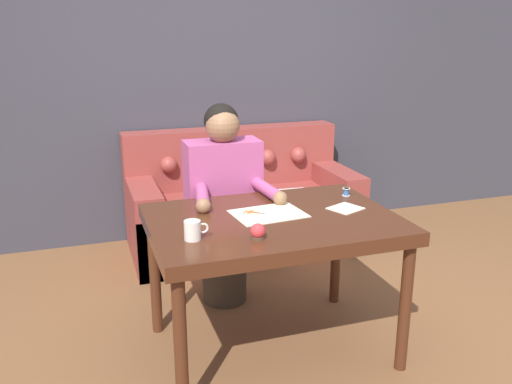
{
  "coord_description": "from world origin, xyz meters",
  "views": [
    {
      "loc": [
        -1.02,
        -2.45,
        1.68
      ],
      "look_at": [
        -0.16,
        0.12,
        0.86
      ],
      "focal_mm": 38.0,
      "sensor_mm": 36.0,
      "label": 1
    }
  ],
  "objects_px": {
    "scissors": "(255,213)",
    "pin_cushion": "(258,232)",
    "dining_table": "(273,232)",
    "mug": "(193,230)",
    "person": "(224,204)",
    "thread_spool": "(346,192)",
    "couch": "(241,207)"
  },
  "relations": [
    {
      "from": "scissors",
      "to": "pin_cushion",
      "type": "relative_size",
      "value": 2.54
    },
    {
      "from": "dining_table",
      "to": "mug",
      "type": "xyz_separation_m",
      "value": [
        -0.45,
        -0.17,
        0.12
      ]
    },
    {
      "from": "dining_table",
      "to": "pin_cushion",
      "type": "bearing_deg",
      "value": -123.51
    },
    {
      "from": "couch",
      "to": "scissors",
      "type": "xyz_separation_m",
      "value": [
        -0.35,
        -1.4,
        0.44
      ]
    },
    {
      "from": "person",
      "to": "scissors",
      "type": "xyz_separation_m",
      "value": [
        0.03,
        -0.53,
        0.11
      ]
    },
    {
      "from": "couch",
      "to": "person",
      "type": "bearing_deg",
      "value": -113.29
    },
    {
      "from": "couch",
      "to": "scissors",
      "type": "bearing_deg",
      "value": -103.91
    },
    {
      "from": "thread_spool",
      "to": "pin_cushion",
      "type": "xyz_separation_m",
      "value": [
        -0.69,
        -0.47,
        0.01
      ]
    },
    {
      "from": "person",
      "to": "mug",
      "type": "height_order",
      "value": "person"
    },
    {
      "from": "dining_table",
      "to": "person",
      "type": "height_order",
      "value": "person"
    },
    {
      "from": "person",
      "to": "scissors",
      "type": "relative_size",
      "value": 6.96
    },
    {
      "from": "dining_table",
      "to": "pin_cushion",
      "type": "relative_size",
      "value": 17.46
    },
    {
      "from": "couch",
      "to": "mug",
      "type": "xyz_separation_m",
      "value": [
        -0.73,
        -1.65,
        0.49
      ]
    },
    {
      "from": "mug",
      "to": "couch",
      "type": "bearing_deg",
      "value": 66.22
    },
    {
      "from": "mug",
      "to": "thread_spool",
      "type": "relative_size",
      "value": 2.51
    },
    {
      "from": "dining_table",
      "to": "couch",
      "type": "distance_m",
      "value": 1.55
    },
    {
      "from": "scissors",
      "to": "pin_cushion",
      "type": "bearing_deg",
      "value": -106.52
    },
    {
      "from": "mug",
      "to": "person",
      "type": "bearing_deg",
      "value": 65.69
    },
    {
      "from": "scissors",
      "to": "couch",
      "type": "bearing_deg",
      "value": 76.09
    },
    {
      "from": "person",
      "to": "thread_spool",
      "type": "bearing_deg",
      "value": -32.86
    },
    {
      "from": "dining_table",
      "to": "couch",
      "type": "relative_size",
      "value": 0.71
    },
    {
      "from": "dining_table",
      "to": "thread_spool",
      "type": "xyz_separation_m",
      "value": [
        0.52,
        0.21,
        0.1
      ]
    },
    {
      "from": "dining_table",
      "to": "person",
      "type": "relative_size",
      "value": 0.99
    },
    {
      "from": "couch",
      "to": "thread_spool",
      "type": "bearing_deg",
      "value": -79.05
    },
    {
      "from": "person",
      "to": "thread_spool",
      "type": "xyz_separation_m",
      "value": [
        0.62,
        -0.4,
        0.13
      ]
    },
    {
      "from": "person",
      "to": "dining_table",
      "type": "bearing_deg",
      "value": -81.22
    },
    {
      "from": "thread_spool",
      "to": "pin_cushion",
      "type": "bearing_deg",
      "value": -146.03
    },
    {
      "from": "couch",
      "to": "pin_cushion",
      "type": "xyz_separation_m",
      "value": [
        -0.45,
        -1.73,
        0.47
      ]
    },
    {
      "from": "scissors",
      "to": "pin_cushion",
      "type": "height_order",
      "value": "pin_cushion"
    },
    {
      "from": "dining_table",
      "to": "person",
      "type": "xyz_separation_m",
      "value": [
        -0.09,
        0.61,
        -0.03
      ]
    },
    {
      "from": "thread_spool",
      "to": "scissors",
      "type": "bearing_deg",
      "value": -167.55
    },
    {
      "from": "mug",
      "to": "thread_spool",
      "type": "distance_m",
      "value": 1.05
    }
  ]
}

